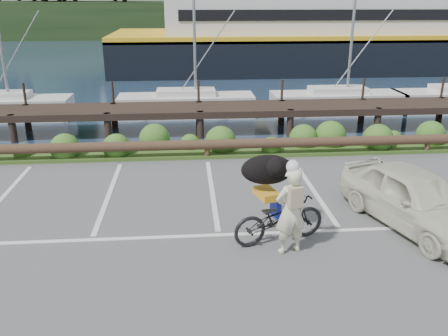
{
  "coord_description": "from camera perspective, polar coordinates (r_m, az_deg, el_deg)",
  "views": [
    {
      "loc": [
        -0.6,
        -9.19,
        4.68
      ],
      "look_at": [
        0.2,
        0.67,
        1.1
      ],
      "focal_mm": 38.0,
      "sensor_mm": 36.0,
      "label": 1
    }
  ],
  "objects": [
    {
      "name": "parked_car",
      "position": [
        10.91,
        21.93,
        -3.35
      ],
      "size": [
        2.58,
        4.05,
        1.28
      ],
      "primitive_type": "imported",
      "rotation": [
        0.0,
        0.0,
        0.31
      ],
      "color": "beige",
      "rests_on": "ground"
    },
    {
      "name": "dog",
      "position": [
        9.79,
        5.22,
        -0.19
      ],
      "size": [
        0.8,
        1.19,
        0.63
      ],
      "primitive_type": "ellipsoid",
      "rotation": [
        0.0,
        0.0,
        1.84
      ],
      "color": "black",
      "rests_on": "bicycle"
    },
    {
      "name": "vegetation_strip",
      "position": [
        15.23,
        -2.16,
        2.17
      ],
      "size": [
        34.0,
        1.6,
        0.1
      ],
      "primitive_type": "cube",
      "color": "#3D5B21",
      "rests_on": "ground"
    },
    {
      "name": "harbor_backdrop",
      "position": [
        87.74,
        -4.16,
        16.78
      ],
      "size": [
        170.0,
        160.0,
        30.0
      ],
      "color": "#1B2C42",
      "rests_on": "ground"
    },
    {
      "name": "log_rail",
      "position": [
        14.58,
        -2.03,
        1.15
      ],
      "size": [
        32.0,
        0.3,
        0.6
      ],
      "primitive_type": null,
      "color": "#443021",
      "rests_on": "ground"
    },
    {
      "name": "bicycle",
      "position": [
        9.6,
        6.65,
        -6.02
      ],
      "size": [
        2.05,
        1.17,
        1.02
      ],
      "primitive_type": "imported",
      "rotation": [
        0.0,
        0.0,
        1.84
      ],
      "color": "black",
      "rests_on": "ground"
    },
    {
      "name": "cyclist",
      "position": [
        9.08,
        8.02,
        -5.14
      ],
      "size": [
        0.72,
        0.57,
        1.74
      ],
      "primitive_type": "imported",
      "rotation": [
        0.0,
        0.0,
        3.41
      ],
      "color": "#E7E6C4",
      "rests_on": "ground"
    },
    {
      "name": "ground",
      "position": [
        10.33,
        -0.81,
        -7.04
      ],
      "size": [
        72.0,
        72.0,
        0.0
      ],
      "primitive_type": "plane",
      "color": "#4F4F51"
    }
  ]
}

